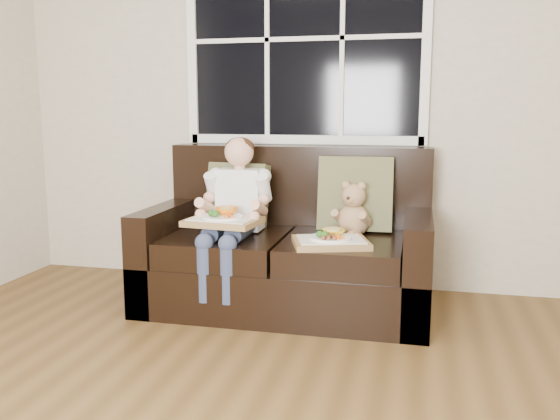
% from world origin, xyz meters
% --- Properties ---
extents(window_back, '(1.62, 0.04, 1.37)m').
position_xyz_m(window_back, '(-0.24, 2.48, 1.65)').
color(window_back, black).
rests_on(window_back, room_walls).
extents(loveseat, '(1.70, 0.92, 0.96)m').
position_xyz_m(loveseat, '(-0.24, 2.02, 0.31)').
color(loveseat, black).
rests_on(loveseat, ground).
extents(pillow_left, '(0.42, 0.24, 0.41)m').
position_xyz_m(pillow_left, '(-0.61, 2.17, 0.65)').
color(pillow_left, '#66653F').
rests_on(pillow_left, loveseat).
extents(pillow_right, '(0.46, 0.23, 0.47)m').
position_xyz_m(pillow_right, '(0.15, 2.17, 0.68)').
color(pillow_right, '#66653F').
rests_on(pillow_right, loveseat).
extents(child, '(0.39, 0.60, 0.89)m').
position_xyz_m(child, '(-0.54, 1.90, 0.65)').
color(child, white).
rests_on(child, loveseat).
extents(teddy_bear, '(0.23, 0.27, 0.34)m').
position_xyz_m(teddy_bear, '(0.15, 2.03, 0.58)').
color(teddy_bear, tan).
rests_on(teddy_bear, loveseat).
extents(tray_left, '(0.43, 0.35, 0.09)m').
position_xyz_m(tray_left, '(-0.55, 1.70, 0.58)').
color(tray_left, '#AA7E4C').
rests_on(tray_left, child).
extents(tray_right, '(0.48, 0.42, 0.09)m').
position_xyz_m(tray_right, '(0.06, 1.72, 0.48)').
color(tray_right, '#AA7E4C').
rests_on(tray_right, loveseat).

